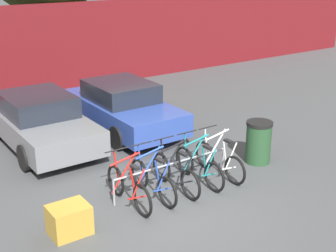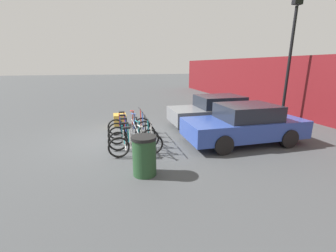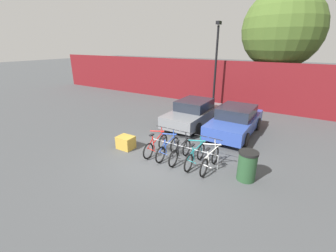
% 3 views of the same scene
% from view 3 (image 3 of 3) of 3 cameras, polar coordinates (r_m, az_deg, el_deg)
% --- Properties ---
extents(ground_plane, '(120.00, 120.00, 0.00)m').
position_cam_3_polar(ground_plane, '(8.79, -2.27, -9.10)').
color(ground_plane, '#424447').
extents(hoarding_wall, '(36.00, 0.16, 3.19)m').
position_cam_3_polar(hoarding_wall, '(16.61, 16.78, 10.02)').
color(hoarding_wall, maroon).
rests_on(hoarding_wall, ground).
extents(bike_rack, '(2.91, 0.04, 0.57)m').
position_cam_3_polar(bike_rack, '(8.77, 3.82, -5.70)').
color(bike_rack, gray).
rests_on(bike_rack, ground).
extents(bicycle_red, '(0.68, 1.71, 1.05)m').
position_cam_3_polar(bicycle_red, '(9.26, -3.09, -4.87)').
color(bicycle_red, black).
rests_on(bicycle_red, ground).
extents(bicycle_blue, '(0.68, 1.71, 1.05)m').
position_cam_3_polar(bicycle_blue, '(8.97, -0.06, -5.71)').
color(bicycle_blue, black).
rests_on(bicycle_blue, ground).
extents(bicycle_black, '(0.68, 1.71, 1.05)m').
position_cam_3_polar(bicycle_black, '(8.71, 3.13, -6.58)').
color(bicycle_black, black).
rests_on(bicycle_black, ground).
extents(bicycle_teal, '(0.68, 1.71, 1.05)m').
position_cam_3_polar(bicycle_teal, '(8.46, 6.89, -7.57)').
color(bicycle_teal, black).
rests_on(bicycle_teal, ground).
extents(bicycle_white, '(0.68, 1.71, 1.05)m').
position_cam_3_polar(bicycle_white, '(8.26, 10.59, -8.51)').
color(bicycle_white, black).
rests_on(bicycle_white, ground).
extents(car_grey, '(1.91, 4.28, 1.40)m').
position_cam_3_polar(car_grey, '(12.56, 6.47, 3.39)').
color(car_grey, slate).
rests_on(car_grey, ground).
extents(car_blue, '(1.91, 4.24, 1.40)m').
position_cam_3_polar(car_blue, '(11.66, 16.73, 1.31)').
color(car_blue, '#2D479E').
rests_on(car_blue, ground).
extents(lamp_post, '(0.24, 0.44, 5.63)m').
position_cam_3_polar(lamp_post, '(15.84, 12.09, 15.68)').
color(lamp_post, black).
rests_on(lamp_post, ground).
extents(trash_bin, '(0.63, 0.63, 1.03)m').
position_cam_3_polar(trash_bin, '(7.95, 19.45, -9.49)').
color(trash_bin, '#234728').
rests_on(trash_bin, ground).
extents(cargo_crate, '(0.70, 0.56, 0.55)m').
position_cam_3_polar(cargo_crate, '(9.91, -10.67, -4.12)').
color(cargo_crate, '#B28C33').
rests_on(cargo_crate, ground).
extents(tree_behind_hoarding, '(5.16, 5.16, 7.76)m').
position_cam_3_polar(tree_behind_hoarding, '(17.75, 27.03, 20.94)').
color(tree_behind_hoarding, brown).
rests_on(tree_behind_hoarding, ground).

